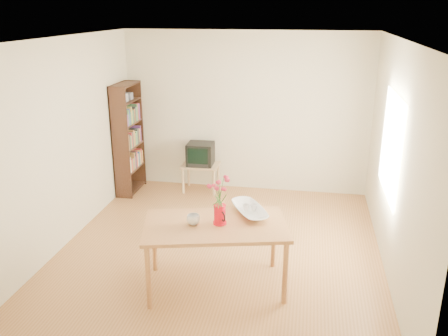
% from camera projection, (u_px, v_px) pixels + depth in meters
% --- Properties ---
extents(room, '(4.50, 4.50, 4.50)m').
position_uv_depth(room, '(222.00, 152.00, 5.61)').
color(room, '#925F33').
rests_on(room, ground).
extents(table, '(1.67, 1.20, 0.75)m').
position_uv_depth(table, '(216.00, 230.00, 5.05)').
color(table, '#A46838').
rests_on(table, ground).
extents(tv_stand, '(0.60, 0.45, 0.46)m').
position_uv_depth(tv_stand, '(201.00, 169.00, 7.86)').
color(tv_stand, tan).
rests_on(tv_stand, ground).
extents(bookshelf, '(0.28, 0.70, 1.80)m').
position_uv_depth(bookshelf, '(129.00, 142.00, 7.71)').
color(bookshelf, black).
rests_on(bookshelf, ground).
extents(pitcher, '(0.15, 0.19, 0.22)m').
position_uv_depth(pitcher, '(220.00, 215.00, 5.00)').
color(pitcher, red).
rests_on(pitcher, table).
extents(flowers, '(0.25, 0.25, 0.35)m').
position_uv_depth(flowers, '(220.00, 190.00, 4.91)').
color(flowers, '#E1355A').
rests_on(flowers, pitcher).
extents(mug, '(0.17, 0.17, 0.11)m').
position_uv_depth(mug, '(193.00, 220.00, 5.00)').
color(mug, white).
rests_on(mug, table).
extents(bowl, '(0.59, 0.59, 0.41)m').
position_uv_depth(bowl, '(250.00, 196.00, 5.22)').
color(bowl, white).
rests_on(bowl, table).
extents(teacup_a, '(0.09, 0.09, 0.06)m').
position_uv_depth(teacup_a, '(246.00, 200.00, 5.24)').
color(teacup_a, white).
rests_on(teacup_a, bowl).
extents(teacup_b, '(0.07, 0.07, 0.06)m').
position_uv_depth(teacup_b, '(254.00, 199.00, 5.25)').
color(teacup_b, white).
rests_on(teacup_b, bowl).
extents(television, '(0.43, 0.40, 0.36)m').
position_uv_depth(television, '(201.00, 153.00, 7.79)').
color(television, black).
rests_on(television, tv_stand).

